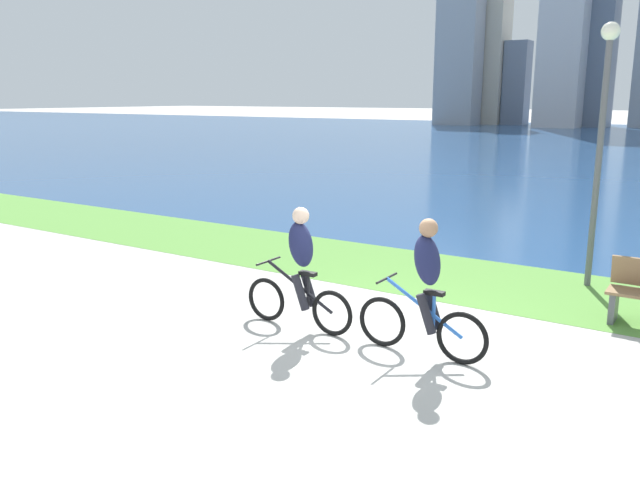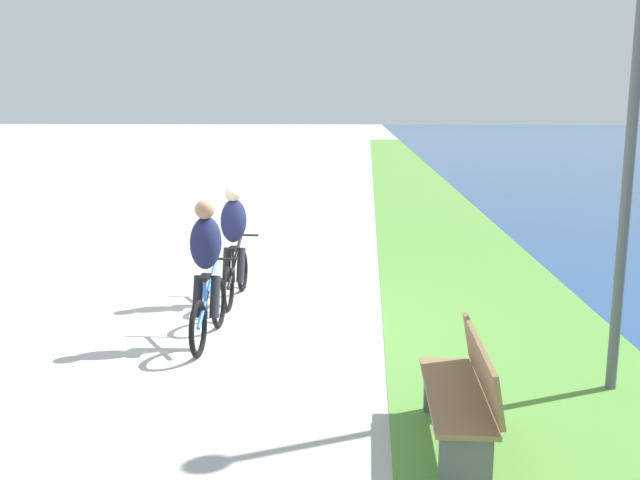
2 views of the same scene
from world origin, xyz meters
name	(u,v)px [view 2 (image 2 of 2)]	position (x,y,z in m)	size (l,w,h in m)	color
ground_plane	(237,324)	(0.00, 0.00, 0.00)	(300.00, 300.00, 0.00)	#B2AFA8
grass_strip_bayside	(499,330)	(0.00, 3.26, 0.00)	(120.00, 2.85, 0.01)	#59933D
cyclist_lead	(234,244)	(-1.08, -0.23, 0.83)	(1.68, 0.52, 1.65)	black
cyclist_trailing	(207,272)	(0.69, -0.20, 0.83)	(1.67, 0.52, 1.67)	black
bench_near_path	(463,394)	(3.05, 2.39, 0.45)	(1.50, 0.47, 0.90)	olive
lamppost_tall	(634,106)	(1.75, 4.00, 2.69)	(0.28, 0.28, 4.14)	#595960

